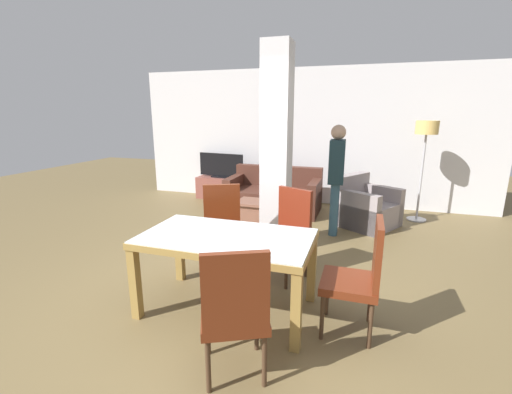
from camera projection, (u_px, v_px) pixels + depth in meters
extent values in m
plane|color=brown|center=(228.00, 308.00, 3.32)|extent=(18.00, 18.00, 0.00)
cube|color=silver|center=(307.00, 137.00, 6.94)|extent=(7.20, 0.06, 2.70)
cube|color=brown|center=(280.00, 124.00, 7.00)|extent=(0.44, 0.02, 0.36)
cube|color=#B26633|center=(280.00, 124.00, 6.99)|extent=(0.40, 0.01, 0.32)
cube|color=silver|center=(276.00, 151.00, 4.47)|extent=(0.36, 0.36, 2.70)
cube|color=olive|center=(207.00, 257.00, 2.76)|extent=(1.58, 0.06, 0.06)
cube|color=olive|center=(242.00, 226.00, 3.53)|extent=(1.58, 0.06, 0.06)
cube|color=olive|center=(155.00, 231.00, 3.37)|extent=(0.06, 0.77, 0.06)
cube|color=olive|center=(309.00, 249.00, 2.92)|extent=(0.06, 0.77, 0.06)
cube|color=silver|center=(227.00, 236.00, 3.14)|extent=(1.56, 0.87, 0.01)
cube|color=olive|center=(135.00, 284.00, 3.09)|extent=(0.08, 0.08, 0.68)
cube|color=olive|center=(296.00, 312.00, 2.65)|extent=(0.08, 0.08, 0.68)
cube|color=olive|center=(180.00, 251.00, 3.82)|extent=(0.08, 0.08, 0.68)
cube|color=olive|center=(312.00, 269.00, 3.38)|extent=(0.08, 0.08, 0.68)
cube|color=#632712|center=(234.00, 316.00, 2.43)|extent=(0.61, 0.61, 0.07)
cube|color=#632712|center=(236.00, 292.00, 2.16)|extent=(0.42, 0.24, 0.53)
cylinder|color=#452F1F|center=(208.00, 331.00, 2.64)|extent=(0.04, 0.04, 0.41)
cylinder|color=#452F1F|center=(257.00, 327.00, 2.69)|extent=(0.04, 0.04, 0.41)
cylinder|color=#452F1F|center=(208.00, 366.00, 2.28)|extent=(0.04, 0.04, 0.41)
cylinder|color=#452F1F|center=(264.00, 360.00, 2.33)|extent=(0.04, 0.04, 0.41)
cube|color=maroon|center=(283.00, 241.00, 3.83)|extent=(0.61, 0.61, 0.07)
cube|color=maroon|center=(295.00, 211.00, 3.91)|extent=(0.42, 0.22, 0.53)
cylinder|color=#452F1F|center=(286.00, 271.00, 3.63)|extent=(0.04, 0.04, 0.41)
cylinder|color=#452F1F|center=(259.00, 261.00, 3.88)|extent=(0.04, 0.04, 0.41)
cylinder|color=#452F1F|center=(306.00, 260.00, 3.91)|extent=(0.04, 0.04, 0.41)
cylinder|color=#452F1F|center=(280.00, 251.00, 4.15)|extent=(0.04, 0.04, 0.41)
cube|color=maroon|center=(349.00, 283.00, 2.88)|extent=(0.46, 0.46, 0.07)
cube|color=maroon|center=(378.00, 253.00, 2.75)|extent=(0.05, 0.44, 0.53)
cylinder|color=#452F1F|center=(322.00, 317.00, 2.82)|extent=(0.04, 0.04, 0.41)
cylinder|color=#452F1F|center=(327.00, 294.00, 3.17)|extent=(0.04, 0.04, 0.41)
cylinder|color=#452F1F|center=(370.00, 325.00, 2.71)|extent=(0.04, 0.04, 0.41)
cylinder|color=#452F1F|center=(370.00, 301.00, 3.06)|extent=(0.04, 0.04, 0.41)
cube|color=maroon|center=(223.00, 235.00, 4.00)|extent=(0.61, 0.61, 0.07)
cube|color=maroon|center=(222.00, 206.00, 4.12)|extent=(0.42, 0.23, 0.53)
cylinder|color=#452F1F|center=(241.00, 260.00, 3.90)|extent=(0.04, 0.04, 0.41)
cylinder|color=#452F1F|center=(208.00, 262.00, 3.85)|extent=(0.04, 0.04, 0.41)
cylinder|color=#452F1F|center=(238.00, 248.00, 4.26)|extent=(0.04, 0.04, 0.41)
cylinder|color=#452F1F|center=(208.00, 249.00, 4.21)|extent=(0.04, 0.04, 0.41)
cube|color=#4B281E|center=(273.00, 200.00, 6.52)|extent=(1.72, 0.92, 0.42)
cube|color=#4B281E|center=(279.00, 176.00, 6.77)|extent=(1.72, 0.18, 0.39)
cube|color=#4B281E|center=(315.00, 198.00, 6.27)|extent=(0.16, 0.92, 0.64)
cube|color=#4B281E|center=(235.00, 192.00, 6.73)|extent=(0.16, 0.92, 0.64)
cube|color=gray|center=(366.00, 214.00, 5.68)|extent=(1.17, 1.17, 0.40)
cube|color=gray|center=(351.00, 186.00, 5.83)|extent=(0.60, 0.82, 0.42)
cube|color=gray|center=(378.00, 204.00, 5.88)|extent=(0.80, 0.57, 0.63)
cube|color=gray|center=(354.00, 211.00, 5.43)|extent=(0.80, 0.57, 0.63)
cube|color=brown|center=(259.00, 203.00, 5.57)|extent=(0.71, 0.48, 0.04)
cube|color=brown|center=(259.00, 215.00, 5.62)|extent=(0.63, 0.40, 0.39)
cylinder|color=#194C23|center=(267.00, 195.00, 5.63)|extent=(0.06, 0.06, 0.18)
cylinder|color=#194C23|center=(267.00, 188.00, 5.60)|extent=(0.02, 0.02, 0.06)
cylinder|color=#B7B7BC|center=(267.00, 185.00, 5.60)|extent=(0.03, 0.03, 0.01)
cube|color=brown|center=(222.00, 188.00, 7.48)|extent=(1.07, 0.40, 0.47)
cube|color=black|center=(221.00, 177.00, 7.42)|extent=(0.44, 0.25, 0.03)
cube|color=black|center=(221.00, 165.00, 7.36)|extent=(1.04, 0.19, 0.49)
cylinder|color=#B7B7BC|center=(416.00, 219.00, 6.02)|extent=(0.32, 0.32, 0.02)
cylinder|color=#B7B7BC|center=(421.00, 178.00, 5.84)|extent=(0.04, 0.04, 1.47)
cylinder|color=#E5BC66|center=(427.00, 127.00, 5.64)|extent=(0.36, 0.36, 0.22)
cylinder|color=#325669|center=(334.00, 210.00, 5.18)|extent=(0.13, 0.13, 0.81)
cylinder|color=#325669|center=(334.00, 207.00, 5.34)|extent=(0.13, 0.13, 0.81)
cube|color=#1C343A|center=(337.00, 162.00, 5.09)|extent=(0.24, 0.39, 0.64)
sphere|color=tan|center=(339.00, 132.00, 4.98)|extent=(0.22, 0.22, 0.22)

